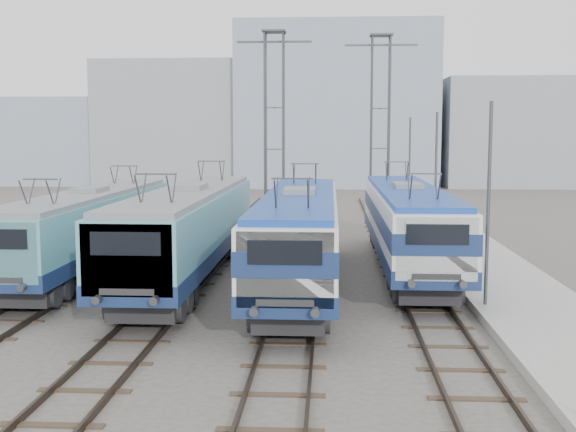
# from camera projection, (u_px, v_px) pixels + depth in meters

# --- Properties ---
(ground) EXTENTS (160.00, 160.00, 0.00)m
(ground) POSITION_uv_depth(u_px,v_px,m) (220.00, 325.00, 22.57)
(ground) COLOR #514C47
(platform) EXTENTS (4.00, 70.00, 0.30)m
(platform) POSITION_uv_depth(u_px,v_px,m) (493.00, 274.00, 29.88)
(platform) COLOR #9E9E99
(platform) RESTS_ON ground
(locomotive_far_left) EXTENTS (2.71, 17.11, 3.22)m
(locomotive_far_left) POSITION_uv_depth(u_px,v_px,m) (89.00, 224.00, 30.42)
(locomotive_far_left) COLOR navy
(locomotive_far_left) RESTS_ON ground
(locomotive_center_left) EXTENTS (2.89, 18.26, 3.44)m
(locomotive_center_left) POSITION_uv_depth(u_px,v_px,m) (189.00, 226.00, 28.93)
(locomotive_center_left) COLOR navy
(locomotive_center_left) RESTS_ON ground
(locomotive_center_right) EXTENTS (2.85, 18.02, 3.39)m
(locomotive_center_right) POSITION_uv_depth(u_px,v_px,m) (300.00, 229.00, 27.62)
(locomotive_center_right) COLOR navy
(locomotive_center_right) RESTS_ON ground
(locomotive_far_right) EXTENTS (2.82, 17.81, 3.35)m
(locomotive_far_right) POSITION_uv_depth(u_px,v_px,m) (407.00, 219.00, 31.06)
(locomotive_far_right) COLOR navy
(locomotive_far_right) RESTS_ON ground
(catenary_tower_west) EXTENTS (4.50, 1.20, 12.00)m
(catenary_tower_west) POSITION_uv_depth(u_px,v_px,m) (274.00, 122.00, 43.63)
(catenary_tower_west) COLOR #3F4247
(catenary_tower_west) RESTS_ON ground
(catenary_tower_east) EXTENTS (4.50, 1.20, 12.00)m
(catenary_tower_east) POSITION_uv_depth(u_px,v_px,m) (380.00, 122.00, 45.23)
(catenary_tower_east) COLOR #3F4247
(catenary_tower_east) RESTS_ON ground
(mast_front) EXTENTS (0.12, 0.12, 7.00)m
(mast_front) POSITION_uv_depth(u_px,v_px,m) (488.00, 209.00, 23.64)
(mast_front) COLOR #3F4247
(mast_front) RESTS_ON ground
(mast_mid) EXTENTS (0.12, 0.12, 7.00)m
(mast_mid) POSITION_uv_depth(u_px,v_px,m) (436.00, 184.00, 35.54)
(mast_mid) COLOR #3F4247
(mast_mid) RESTS_ON ground
(mast_rear) EXTENTS (0.12, 0.12, 7.00)m
(mast_rear) POSITION_uv_depth(u_px,v_px,m) (409.00, 171.00, 47.45)
(mast_rear) COLOR #3F4247
(mast_rear) RESTS_ON ground
(building_west) EXTENTS (18.00, 12.00, 14.00)m
(building_west) POSITION_uv_depth(u_px,v_px,m) (182.00, 124.00, 84.08)
(building_west) COLOR gray
(building_west) RESTS_ON ground
(building_center) EXTENTS (22.00, 14.00, 18.00)m
(building_center) POSITION_uv_depth(u_px,v_px,m) (336.00, 107.00, 82.79)
(building_center) COLOR #8C98AB
(building_center) RESTS_ON ground
(building_east) EXTENTS (16.00, 12.00, 12.00)m
(building_east) POSITION_uv_depth(u_px,v_px,m) (512.00, 133.00, 81.95)
(building_east) COLOR gray
(building_east) RESTS_ON ground
(building_far_west) EXTENTS (14.00, 10.00, 10.00)m
(building_far_west) POSITION_uv_depth(u_px,v_px,m) (48.00, 141.00, 85.25)
(building_far_west) COLOR #8C98AB
(building_far_west) RESTS_ON ground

